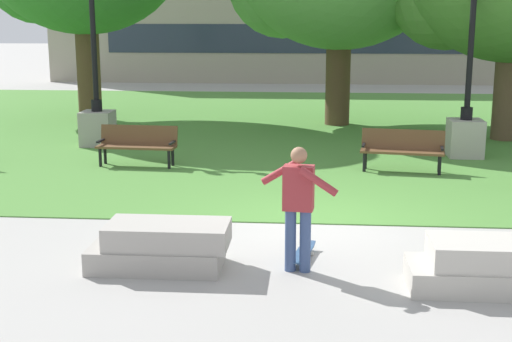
{
  "coord_description": "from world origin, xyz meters",
  "views": [
    {
      "loc": [
        -0.05,
        -11.35,
        3.41
      ],
      "look_at": [
        -0.86,
        -1.4,
        1.2
      ],
      "focal_mm": 50.0,
      "sensor_mm": 36.0,
      "label": 1
    }
  ],
  "objects_px": {
    "park_bench_near_right": "(137,143)",
    "concrete_block_center": "(162,246)",
    "concrete_block_left": "(487,266)",
    "park_bench_far_left": "(402,148)",
    "lamp_post_right": "(97,109)",
    "skateboard": "(302,254)",
    "lamp_post_center": "(467,112)",
    "person_skateboarder": "(298,201)"
  },
  "relations": [
    {
      "from": "park_bench_near_right",
      "to": "person_skateboarder",
      "type": "bearing_deg",
      "value": -59.78
    },
    {
      "from": "person_skateboarder",
      "to": "skateboard",
      "type": "bearing_deg",
      "value": 83.95
    },
    {
      "from": "person_skateboarder",
      "to": "park_bench_near_right",
      "type": "xyz_separation_m",
      "value": [
        -3.8,
        6.51,
        -0.44
      ]
    },
    {
      "from": "lamp_post_right",
      "to": "skateboard",
      "type": "bearing_deg",
      "value": -56.99
    },
    {
      "from": "concrete_block_center",
      "to": "lamp_post_center",
      "type": "height_order",
      "value": "lamp_post_center"
    },
    {
      "from": "concrete_block_center",
      "to": "skateboard",
      "type": "distance_m",
      "value": 1.97
    },
    {
      "from": "concrete_block_center",
      "to": "skateboard",
      "type": "bearing_deg",
      "value": 14.04
    },
    {
      "from": "park_bench_far_left",
      "to": "person_skateboarder",
      "type": "bearing_deg",
      "value": -108.52
    },
    {
      "from": "skateboard",
      "to": "lamp_post_center",
      "type": "relative_size",
      "value": 0.19
    },
    {
      "from": "skateboard",
      "to": "park_bench_far_left",
      "type": "relative_size",
      "value": 0.56
    },
    {
      "from": "concrete_block_left",
      "to": "person_skateboarder",
      "type": "relative_size",
      "value": 1.12
    },
    {
      "from": "park_bench_near_right",
      "to": "lamp_post_right",
      "type": "relative_size",
      "value": 0.39
    },
    {
      "from": "concrete_block_left",
      "to": "lamp_post_center",
      "type": "bearing_deg",
      "value": 80.45
    },
    {
      "from": "lamp_post_center",
      "to": "concrete_block_center",
      "type": "bearing_deg",
      "value": -124.89
    },
    {
      "from": "lamp_post_right",
      "to": "park_bench_far_left",
      "type": "bearing_deg",
      "value": -18.27
    },
    {
      "from": "concrete_block_left",
      "to": "park_bench_near_right",
      "type": "relative_size",
      "value": 1.05
    },
    {
      "from": "park_bench_near_right",
      "to": "concrete_block_center",
      "type": "bearing_deg",
      "value": -73.46
    },
    {
      "from": "lamp_post_center",
      "to": "skateboard",
      "type": "bearing_deg",
      "value": -116.26
    },
    {
      "from": "park_bench_near_right",
      "to": "lamp_post_right",
      "type": "distance_m",
      "value": 2.94
    },
    {
      "from": "lamp_post_right",
      "to": "lamp_post_center",
      "type": "height_order",
      "value": "lamp_post_center"
    },
    {
      "from": "skateboard",
      "to": "lamp_post_right",
      "type": "xyz_separation_m",
      "value": [
        -5.49,
        8.45,
        0.9
      ]
    },
    {
      "from": "park_bench_far_left",
      "to": "lamp_post_right",
      "type": "height_order",
      "value": "lamp_post_right"
    },
    {
      "from": "park_bench_near_right",
      "to": "park_bench_far_left",
      "type": "relative_size",
      "value": 0.99
    },
    {
      "from": "person_skateboarder",
      "to": "park_bench_near_right",
      "type": "distance_m",
      "value": 7.55
    },
    {
      "from": "lamp_post_center",
      "to": "park_bench_far_left",
      "type": "bearing_deg",
      "value": -134.26
    },
    {
      "from": "skateboard",
      "to": "park_bench_near_right",
      "type": "xyz_separation_m",
      "value": [
        -3.84,
        6.07,
        0.45
      ]
    },
    {
      "from": "skateboard",
      "to": "lamp_post_center",
      "type": "distance_m",
      "value": 8.64
    },
    {
      "from": "concrete_block_center",
      "to": "concrete_block_left",
      "type": "height_order",
      "value": "same"
    },
    {
      "from": "concrete_block_center",
      "to": "lamp_post_center",
      "type": "relative_size",
      "value": 0.35
    },
    {
      "from": "person_skateboarder",
      "to": "park_bench_far_left",
      "type": "relative_size",
      "value": 0.92
    },
    {
      "from": "concrete_block_left",
      "to": "skateboard",
      "type": "height_order",
      "value": "concrete_block_left"
    },
    {
      "from": "concrete_block_left",
      "to": "park_bench_near_right",
      "type": "distance_m",
      "value": 9.33
    },
    {
      "from": "person_skateboarder",
      "to": "park_bench_near_right",
      "type": "bearing_deg",
      "value": 120.22
    },
    {
      "from": "concrete_block_left",
      "to": "skateboard",
      "type": "xyz_separation_m",
      "value": [
        -2.35,
        0.91,
        -0.22
      ]
    },
    {
      "from": "park_bench_near_right",
      "to": "park_bench_far_left",
      "type": "bearing_deg",
      "value": -1.14
    },
    {
      "from": "skateboard",
      "to": "park_bench_near_right",
      "type": "relative_size",
      "value": 0.57
    },
    {
      "from": "concrete_block_left",
      "to": "park_bench_far_left",
      "type": "height_order",
      "value": "park_bench_far_left"
    },
    {
      "from": "park_bench_far_left",
      "to": "lamp_post_center",
      "type": "bearing_deg",
      "value": 45.74
    },
    {
      "from": "concrete_block_center",
      "to": "person_skateboarder",
      "type": "height_order",
      "value": "person_skateboarder"
    },
    {
      "from": "concrete_block_left",
      "to": "skateboard",
      "type": "relative_size",
      "value": 1.85
    },
    {
      "from": "person_skateboarder",
      "to": "skateboard",
      "type": "height_order",
      "value": "person_skateboarder"
    },
    {
      "from": "skateboard",
      "to": "lamp_post_right",
      "type": "height_order",
      "value": "lamp_post_right"
    }
  ]
}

